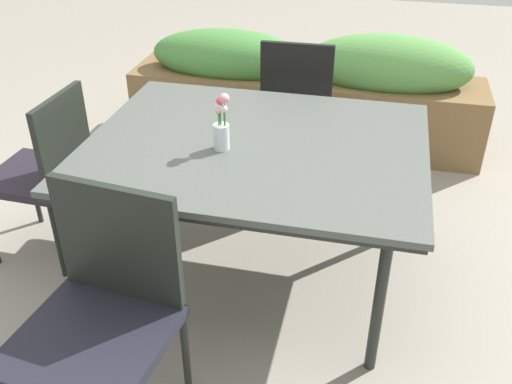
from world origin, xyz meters
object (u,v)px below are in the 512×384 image
dining_table (256,153)px  chair_far_side (298,107)px  chair_end_left (47,166)px  planter_box (306,91)px  chair_near_left (101,310)px  flower_vase (222,127)px

dining_table → chair_far_side: size_ratio=1.52×
chair_end_left → planter_box: chair_end_left is taller
dining_table → chair_end_left: (-1.05, -0.00, -0.20)m
chair_end_left → chair_near_left: 1.16m
chair_far_side → planter_box: 0.70m
dining_table → planter_box: (-0.01, 1.58, -0.33)m
chair_near_left → flower_vase: 0.89m
chair_far_side → planter_box: chair_far_side is taller
planter_box → chair_far_side: bearing=-85.9°
chair_end_left → chair_far_side: bearing=-48.5°
chair_end_left → chair_near_left: (0.74, -0.90, 0.04)m
chair_near_left → planter_box: bearing=-90.5°
chair_far_side → flower_vase: size_ratio=3.80×
chair_far_side → chair_near_left: (-0.36, -1.80, 0.00)m
chair_end_left → chair_far_side: size_ratio=0.93×
chair_near_left → flower_vase: size_ratio=3.75×
flower_vase → planter_box: (0.12, 1.67, -0.48)m
chair_end_left → flower_vase: 1.00m
planter_box → chair_near_left: bearing=-97.1°
chair_end_left → chair_near_left: bearing=-138.7°
dining_table → flower_vase: bearing=-144.1°
flower_vase → planter_box: size_ratio=0.10×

